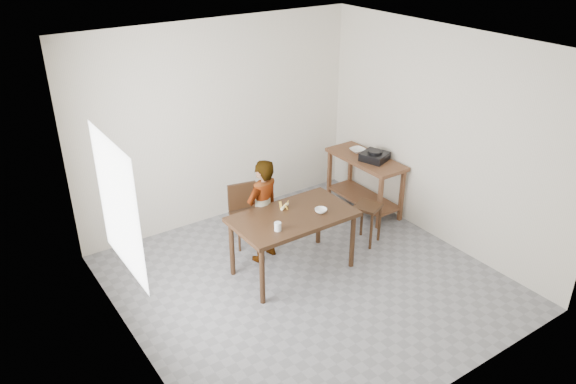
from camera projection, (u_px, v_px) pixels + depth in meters
floor at (307, 283)px, 6.51m from camera, size 4.00×4.00×0.04m
ceiling at (312, 44)px, 5.28m from camera, size 4.00×4.00×0.04m
wall_back at (218, 123)px, 7.38m from camera, size 4.00×0.04×2.70m
wall_front at (462, 266)px, 4.40m from camera, size 4.00×0.04×2.70m
wall_left at (123, 232)px, 4.87m from camera, size 0.04×4.00×2.70m
wall_right at (441, 137)px, 6.91m from camera, size 0.04×4.00×2.70m
window_pane at (118, 206)px, 4.98m from camera, size 0.02×1.10×1.30m
dining_table at (293, 243)px, 6.55m from camera, size 1.40×0.80×0.75m
prep_counter at (364, 184)px, 7.93m from camera, size 0.50×1.20×0.80m
child at (263, 211)px, 6.67m from camera, size 0.54×0.42×1.31m
dining_chair at (247, 216)px, 7.11m from camera, size 0.44×0.44×0.77m
stool at (366, 224)px, 7.17m from camera, size 0.40×0.40×0.53m
glass_tumbler at (278, 227)px, 6.05m from camera, size 0.09×0.09×0.10m
small_bowl at (321, 211)px, 6.43m from camera, size 0.18×0.18×0.05m
banana at (285, 206)px, 6.51m from camera, size 0.19×0.17×0.06m
serving_bowl at (358, 150)px, 7.92m from camera, size 0.21×0.21×0.05m
gas_burner at (375, 156)px, 7.64m from camera, size 0.42×0.42×0.11m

